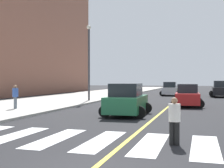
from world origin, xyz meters
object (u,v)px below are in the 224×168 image
Objects in this scene: pedestrian_walking_west at (15,96)px; street_lamp at (89,56)px; pedestrian_crossing at (174,119)px; car_green_third at (127,101)px; car_silver_second at (170,89)px; car_black_fourth at (221,89)px; car_red_nearest at (187,96)px.

pedestrian_walking_west is 0.22× the size of street_lamp.
car_green_third is at bearing 119.68° from pedestrian_crossing.
car_green_third is 8.61m from pedestrian_crossing.
car_silver_second is 0.92× the size of car_black_fourth.
street_lamp is (-13.36, -12.75, 3.64)m from car_black_fourth.
pedestrian_crossing is at bearing -85.20° from car_silver_second.
car_red_nearest is at bearing -16.06° from street_lamp.
car_red_nearest is 0.98× the size of car_silver_second.
car_green_third is (-3.35, -7.66, 0.06)m from car_red_nearest.
pedestrian_crossing is at bearing 84.10° from car_black_fourth.
car_black_fourth is 2.90× the size of pedestrian_crossing.
car_red_nearest is 0.56× the size of street_lamp.
car_black_fourth is 2.77× the size of pedestrian_walking_west.
car_silver_second reaches higher than car_red_nearest.
car_silver_second is 16.35m from street_lamp.
pedestrian_crossing is at bearing -67.41° from car_green_third.
car_silver_second is at bearing 87.55° from car_green_third.
pedestrian_walking_west is (-11.69, -7.03, 0.21)m from car_red_nearest.
car_green_third is 0.96× the size of car_black_fourth.
car_green_third is 24.23m from car_black_fourth.
street_lamp is at bearing 119.75° from car_green_third.
pedestrian_crossing is at bearing 87.96° from car_red_nearest.
street_lamp reaches higher than car_silver_second.
pedestrian_walking_west reaches higher than pedestrian_crossing.
car_green_third reaches higher than car_silver_second.
street_lamp reaches higher than pedestrian_walking_west.
car_green_third is at bearing -91.56° from car_silver_second.
car_red_nearest is 0.91× the size of car_black_fourth.
car_red_nearest is 2.51× the size of pedestrian_walking_west.
street_lamp is at bearing -18.83° from car_red_nearest.
car_silver_second is 2.67× the size of pedestrian_crossing.
car_black_fourth reaches higher than car_red_nearest.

